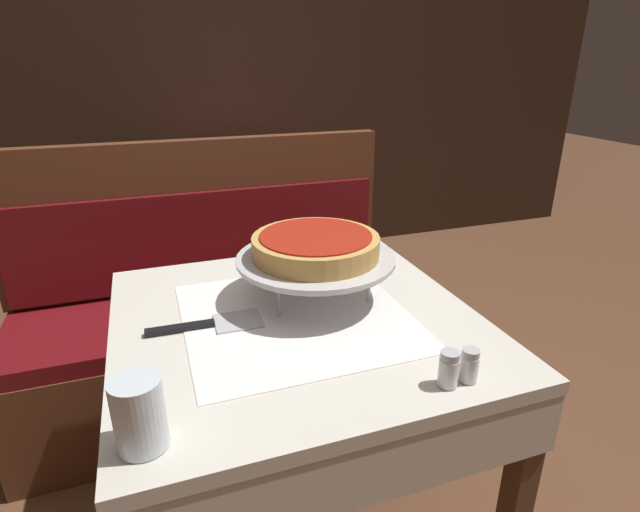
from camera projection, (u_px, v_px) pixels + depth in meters
name	position (u px, v px, depth m)	size (l,w,h in m)	color
dining_table_front	(297.00, 354.00, 1.17)	(0.80, 0.80, 0.75)	beige
dining_table_rear	(244.00, 185.00, 2.74)	(0.77, 0.77, 0.76)	red
booth_bench	(216.00, 336.00, 1.91)	(1.42, 0.49, 1.02)	brown
back_wall_panel	(183.00, 74.00, 2.98)	(6.00, 0.04, 2.40)	black
pizza_pan_stand	(316.00, 260.00, 1.18)	(0.38, 0.38, 0.11)	#ADADB2
deep_dish_pizza	(316.00, 245.00, 1.17)	(0.30, 0.30, 0.05)	tan
pizza_server	(210.00, 324.00, 1.09)	(0.25, 0.09, 0.01)	#BCBCC1
water_glass_near	(139.00, 413.00, 0.73)	(0.08, 0.08, 0.12)	silver
salt_shaker	(449.00, 369.00, 0.88)	(0.04, 0.04, 0.07)	silver
pepper_shaker	(469.00, 365.00, 0.90)	(0.03, 0.03, 0.06)	silver
condiment_caddy	(233.00, 153.00, 2.75)	(0.11, 0.11, 0.15)	black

